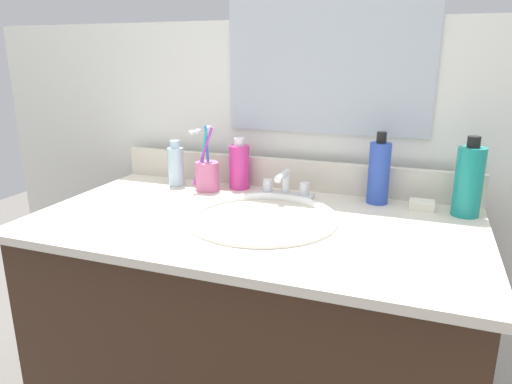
% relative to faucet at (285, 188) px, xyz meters
% --- Properties ---
extents(vanity_cabinet, '(1.06, 0.57, 0.78)m').
position_rel_faucet_xyz_m(vanity_cabinet, '(-0.02, -0.20, -0.44)').
color(vanity_cabinet, '#382316').
rests_on(vanity_cabinet, ground_plane).
extents(countertop, '(1.11, 0.62, 0.02)m').
position_rel_faucet_xyz_m(countertop, '(-0.02, -0.20, -0.04)').
color(countertop, beige).
rests_on(countertop, vanity_cabinet).
extents(backsplash, '(1.11, 0.02, 0.09)m').
position_rel_faucet_xyz_m(backsplash, '(-0.02, 0.10, 0.02)').
color(backsplash, beige).
rests_on(backsplash, countertop).
extents(back_wall, '(2.21, 0.04, 1.30)m').
position_rel_faucet_xyz_m(back_wall, '(-0.02, 0.16, -0.18)').
color(back_wall, silver).
rests_on(back_wall, ground_plane).
extents(mirror_panel, '(0.60, 0.01, 0.56)m').
position_rel_faucet_xyz_m(mirror_panel, '(0.08, 0.14, 0.42)').
color(mirror_panel, '#B2BCC6').
extents(sink_basin, '(0.38, 0.38, 0.11)m').
position_rel_faucet_xyz_m(sink_basin, '(0.00, -0.19, -0.06)').
color(sink_basin, white).
rests_on(sink_basin, countertop).
extents(faucet, '(0.16, 0.10, 0.08)m').
position_rel_faucet_xyz_m(faucet, '(0.00, 0.00, 0.00)').
color(faucet, silver).
rests_on(faucet, countertop).
extents(bottle_gel_clear, '(0.05, 0.05, 0.14)m').
position_rel_faucet_xyz_m(bottle_gel_clear, '(-0.36, 0.01, 0.04)').
color(bottle_gel_clear, silver).
rests_on(bottle_gel_clear, countertop).
extents(bottle_shampoo_blue, '(0.06, 0.06, 0.20)m').
position_rel_faucet_xyz_m(bottle_shampoo_blue, '(0.25, 0.04, 0.06)').
color(bottle_shampoo_blue, '#2D4CB2').
rests_on(bottle_shampoo_blue, countertop).
extents(bottle_soap_pink, '(0.06, 0.06, 0.16)m').
position_rel_faucet_xyz_m(bottle_soap_pink, '(-0.16, 0.05, 0.04)').
color(bottle_soap_pink, '#D8338C').
rests_on(bottle_soap_pink, countertop).
extents(bottle_mouthwash_teal, '(0.07, 0.07, 0.20)m').
position_rel_faucet_xyz_m(bottle_mouthwash_teal, '(0.48, 0.01, 0.06)').
color(bottle_mouthwash_teal, teal).
rests_on(bottle_mouthwash_teal, countertop).
extents(cup_pink, '(0.08, 0.07, 0.20)m').
position_rel_faucet_xyz_m(cup_pink, '(-0.24, -0.01, 0.02)').
color(cup_pink, '#D16693').
rests_on(cup_pink, countertop).
extents(soap_bar, '(0.06, 0.04, 0.02)m').
position_rel_faucet_xyz_m(soap_bar, '(0.37, 0.03, -0.02)').
color(soap_bar, white).
rests_on(soap_bar, countertop).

